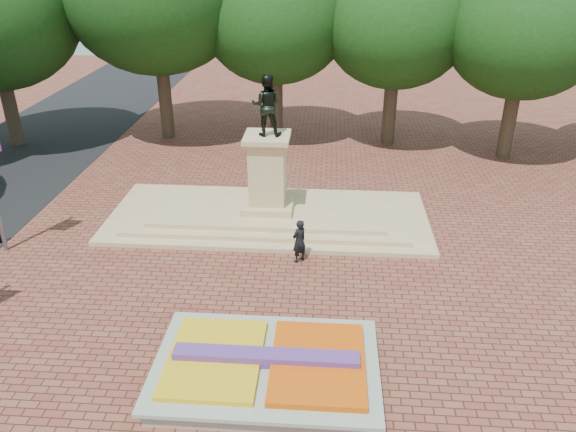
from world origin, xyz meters
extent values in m
plane|color=brown|center=(0.00, 0.00, 0.00)|extent=(90.00, 90.00, 0.00)
cube|color=gray|center=(1.00, -2.00, 0.23)|extent=(6.00, 4.00, 0.45)
cube|color=#A6B0A0|center=(1.00, -2.00, 0.50)|extent=(6.30, 4.30, 0.12)
cube|color=orange|center=(2.45, -2.00, 0.63)|extent=(2.60, 3.40, 0.22)
cube|color=gold|center=(-0.45, -2.00, 0.62)|extent=(2.60, 3.40, 0.18)
cube|color=#582D7D|center=(1.00, -2.00, 0.72)|extent=(5.20, 0.55, 0.38)
cube|color=tan|center=(0.00, 8.00, 0.10)|extent=(14.00, 6.00, 0.20)
cube|color=tan|center=(0.00, 8.00, 0.30)|extent=(12.00, 5.00, 0.20)
cube|color=tan|center=(0.00, 8.00, 0.50)|extent=(10.00, 4.00, 0.20)
cube|color=tan|center=(0.00, 8.00, 0.75)|extent=(2.20, 2.20, 0.30)
cube|color=tan|center=(0.00, 8.00, 2.30)|extent=(1.50, 1.50, 2.80)
cube|color=tan|center=(0.00, 8.00, 3.80)|extent=(1.90, 1.90, 0.20)
imported|color=black|center=(0.00, 8.00, 5.15)|extent=(1.22, 0.95, 2.50)
cylinder|color=#3B2D20|center=(-16.00, 18.00, 2.00)|extent=(0.80, 0.80, 4.00)
ellipsoid|color=black|center=(-16.00, 18.00, 6.69)|extent=(8.80, 8.80, 7.48)
cylinder|color=#3B2D20|center=(-8.00, 18.00, 2.00)|extent=(0.80, 0.80, 4.00)
ellipsoid|color=black|center=(-8.00, 18.00, 6.69)|extent=(8.80, 8.80, 7.48)
cylinder|color=#3B2D20|center=(-1.00, 18.00, 2.00)|extent=(0.80, 0.80, 4.00)
ellipsoid|color=black|center=(-1.00, 18.00, 6.69)|extent=(8.80, 8.80, 7.48)
cylinder|color=#3B2D20|center=(6.00, 18.00, 2.00)|extent=(0.80, 0.80, 4.00)
ellipsoid|color=black|center=(6.00, 18.00, 6.69)|extent=(8.80, 8.80, 7.48)
cylinder|color=#3B2D20|center=(13.00, 18.00, 2.00)|extent=(0.80, 0.80, 4.00)
ellipsoid|color=black|center=(13.00, 18.00, 6.69)|extent=(8.80, 8.80, 7.48)
imported|color=black|center=(1.56, 4.50, 0.88)|extent=(0.75, 0.75, 1.76)
camera|label=1|loc=(2.51, -14.14, 11.23)|focal=35.00mm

